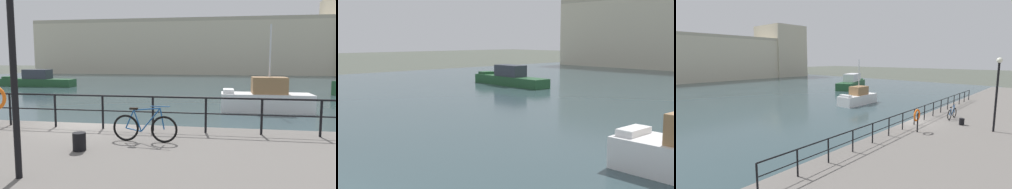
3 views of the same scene
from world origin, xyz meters
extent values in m
plane|color=#4C5147|center=(0.00, 0.00, 0.00)|extent=(240.00, 240.00, 0.00)
cube|color=#33474C|center=(0.00, 30.20, 0.01)|extent=(80.00, 60.00, 0.01)
cube|color=#C0B69F|center=(29.78, 58.67, 7.63)|extent=(10.32, 13.05, 15.26)
cube|color=white|center=(7.08, 10.23, 0.57)|extent=(5.45, 1.94, 1.12)
cube|color=#997047|center=(7.26, 10.23, 1.64)|extent=(2.07, 1.47, 1.01)
cube|color=white|center=(4.80, 10.22, 1.25)|extent=(0.66, 1.34, 0.24)
cylinder|color=silver|center=(7.26, 10.23, 3.74)|extent=(0.10, 0.10, 3.20)
cube|color=#23512D|center=(18.94, 21.00, 0.65)|extent=(9.87, 6.01, 1.27)
cube|color=silver|center=(19.33, 21.16, 1.98)|extent=(5.06, 3.56, 1.40)
cube|color=#23512D|center=(22.67, 22.49, 1.40)|extent=(1.76, 2.16, 0.24)
cylinder|color=black|center=(-12.22, -0.75, 1.61)|extent=(0.07, 0.07, 1.05)
cylinder|color=black|center=(-10.60, -0.75, 1.61)|extent=(0.07, 0.07, 1.05)
cylinder|color=black|center=(-8.98, -0.75, 1.61)|extent=(0.07, 0.07, 1.05)
cylinder|color=black|center=(-7.37, -0.75, 1.61)|extent=(0.07, 0.07, 1.05)
cylinder|color=black|center=(-5.75, -0.75, 1.61)|extent=(0.07, 0.07, 1.05)
cylinder|color=black|center=(-4.13, -0.75, 1.61)|extent=(0.07, 0.07, 1.05)
cylinder|color=black|center=(-2.51, -0.75, 1.61)|extent=(0.07, 0.07, 1.05)
cylinder|color=black|center=(-0.89, -0.75, 1.61)|extent=(0.07, 0.07, 1.05)
cylinder|color=black|center=(0.73, -0.75, 1.61)|extent=(0.07, 0.07, 1.05)
cylinder|color=black|center=(2.35, -0.75, 1.61)|extent=(0.07, 0.07, 1.05)
cylinder|color=black|center=(3.96, -0.75, 1.61)|extent=(0.07, 0.07, 1.05)
cylinder|color=black|center=(5.58, -0.75, 1.61)|extent=(0.07, 0.07, 1.05)
cylinder|color=black|center=(7.20, -0.75, 1.61)|extent=(0.07, 0.07, 1.05)
cylinder|color=black|center=(8.82, -0.75, 1.61)|extent=(0.07, 0.07, 1.05)
cylinder|color=black|center=(10.44, -0.75, 1.61)|extent=(0.07, 0.07, 1.05)
cylinder|color=black|center=(12.06, -0.75, 1.61)|extent=(0.07, 0.07, 1.05)
cylinder|color=black|center=(-0.08, -0.75, 2.14)|extent=(24.28, 0.06, 0.06)
cylinder|color=black|center=(-0.08, -0.75, 1.66)|extent=(24.28, 0.04, 0.04)
torus|color=black|center=(2.95, -2.13, 1.45)|extent=(0.72, 0.08, 0.72)
torus|color=black|center=(1.90, -2.10, 1.45)|extent=(0.72, 0.08, 0.72)
cylinder|color=#194C8C|center=(2.58, -2.12, 1.69)|extent=(0.55, 0.05, 0.66)
cylinder|color=#194C8C|center=(2.22, -2.11, 1.65)|extent=(0.23, 0.04, 0.58)
cylinder|color=#194C8C|center=(2.48, -2.11, 1.97)|extent=(0.72, 0.05, 0.11)
cylinder|color=#194C8C|center=(2.11, -2.11, 1.41)|extent=(0.43, 0.05, 0.12)
cylinder|color=#194C8C|center=(2.01, -2.10, 1.69)|extent=(0.26, 0.04, 0.51)
cylinder|color=#194C8C|center=(2.90, -2.12, 1.73)|extent=(0.14, 0.04, 0.57)
cube|color=black|center=(2.12, -2.11, 1.98)|extent=(0.22, 0.10, 0.05)
cylinder|color=#194C8C|center=(2.84, -2.12, 2.06)|extent=(0.52, 0.04, 0.02)
cylinder|color=black|center=(1.05, -3.17, 1.31)|extent=(0.32, 0.32, 0.44)
cylinder|color=black|center=(-2.38, -1.66, 1.66)|extent=(0.08, 0.08, 1.15)
torus|color=orange|center=(-2.38, -1.60, 2.11)|extent=(0.75, 0.11, 0.75)
cylinder|color=black|center=(0.73, -5.06, 3.14)|extent=(0.12, 0.12, 4.12)
sphere|color=silver|center=(0.73, -5.06, 5.34)|extent=(0.32, 0.32, 0.32)
camera|label=1|loc=(4.45, -10.34, 3.32)|focal=34.60mm
camera|label=2|loc=(12.38, -2.71, 4.47)|focal=44.35mm
camera|label=3|loc=(-15.95, -7.72, 5.43)|focal=26.29mm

